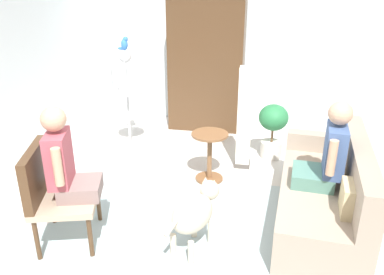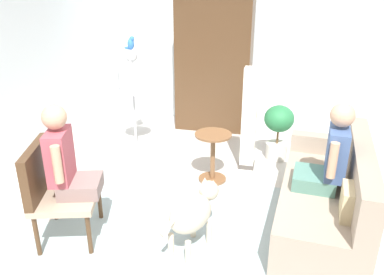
{
  "view_description": "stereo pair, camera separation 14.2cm",
  "coord_description": "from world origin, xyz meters",
  "px_view_note": "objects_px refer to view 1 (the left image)",
  "views": [
    {
      "loc": [
        0.58,
        -3.3,
        2.38
      ],
      "look_at": [
        -0.06,
        0.07,
        0.96
      ],
      "focal_mm": 36.76,
      "sensor_mm": 36.0,
      "label": 1
    },
    {
      "loc": [
        0.72,
        -3.27,
        2.38
      ],
      "look_at": [
        -0.06,
        0.07,
        0.96
      ],
      "focal_mm": 36.76,
      "sensor_mm": 36.0,
      "label": 2
    }
  ],
  "objects_px": {
    "parrot": "(124,44)",
    "armoire_cabinet": "(207,64)",
    "armchair": "(52,188)",
    "person_on_armchair": "(65,161)",
    "column_lamp": "(245,119)",
    "couch": "(326,195)",
    "person_on_couch": "(328,153)",
    "potted_plant": "(273,126)",
    "round_end_table": "(210,154)",
    "bird_cage_stand": "(127,96)",
    "dog": "(195,212)"
  },
  "relations": [
    {
      "from": "round_end_table",
      "to": "bird_cage_stand",
      "type": "xyz_separation_m",
      "value": [
        -1.3,
        0.78,
        0.44
      ]
    },
    {
      "from": "armchair",
      "to": "bird_cage_stand",
      "type": "relative_size",
      "value": 0.67
    },
    {
      "from": "person_on_couch",
      "to": "column_lamp",
      "type": "bearing_deg",
      "value": 127.1
    },
    {
      "from": "column_lamp",
      "to": "person_on_couch",
      "type": "bearing_deg",
      "value": -52.9
    },
    {
      "from": "person_on_couch",
      "to": "dog",
      "type": "height_order",
      "value": "person_on_couch"
    },
    {
      "from": "armoire_cabinet",
      "to": "bird_cage_stand",
      "type": "bearing_deg",
      "value": -131.22
    },
    {
      "from": "couch",
      "to": "person_on_armchair",
      "type": "height_order",
      "value": "person_on_armchair"
    },
    {
      "from": "round_end_table",
      "to": "potted_plant",
      "type": "bearing_deg",
      "value": 47.55
    },
    {
      "from": "round_end_table",
      "to": "column_lamp",
      "type": "distance_m",
      "value": 0.68
    },
    {
      "from": "armchair",
      "to": "armoire_cabinet",
      "type": "xyz_separation_m",
      "value": [
        0.92,
        3.34,
        0.49
      ]
    },
    {
      "from": "person_on_armchair",
      "to": "potted_plant",
      "type": "xyz_separation_m",
      "value": [
        1.87,
        2.25,
        -0.37
      ]
    },
    {
      "from": "armchair",
      "to": "armoire_cabinet",
      "type": "bearing_deg",
      "value": 74.55
    },
    {
      "from": "armchair",
      "to": "parrot",
      "type": "bearing_deg",
      "value": 90.93
    },
    {
      "from": "column_lamp",
      "to": "armoire_cabinet",
      "type": "distance_m",
      "value": 1.63
    },
    {
      "from": "person_on_armchair",
      "to": "round_end_table",
      "type": "height_order",
      "value": "person_on_armchair"
    },
    {
      "from": "person_on_armchair",
      "to": "armchair",
      "type": "bearing_deg",
      "value": -163.9
    },
    {
      "from": "potted_plant",
      "to": "person_on_armchair",
      "type": "bearing_deg",
      "value": -129.81
    },
    {
      "from": "couch",
      "to": "column_lamp",
      "type": "height_order",
      "value": "column_lamp"
    },
    {
      "from": "potted_plant",
      "to": "armoire_cabinet",
      "type": "xyz_separation_m",
      "value": [
        -1.09,
        1.06,
        0.6
      ]
    },
    {
      "from": "armchair",
      "to": "column_lamp",
      "type": "xyz_separation_m",
      "value": [
        1.64,
        1.93,
        0.1
      ]
    },
    {
      "from": "dog",
      "to": "bird_cage_stand",
      "type": "bearing_deg",
      "value": 122.74
    },
    {
      "from": "couch",
      "to": "dog",
      "type": "height_order",
      "value": "couch"
    },
    {
      "from": "couch",
      "to": "potted_plant",
      "type": "height_order",
      "value": "couch"
    },
    {
      "from": "armoire_cabinet",
      "to": "potted_plant",
      "type": "bearing_deg",
      "value": -44.06
    },
    {
      "from": "round_end_table",
      "to": "bird_cage_stand",
      "type": "distance_m",
      "value": 1.58
    },
    {
      "from": "couch",
      "to": "person_on_armchair",
      "type": "bearing_deg",
      "value": -162.7
    },
    {
      "from": "couch",
      "to": "armchair",
      "type": "xyz_separation_m",
      "value": [
        -2.56,
        -0.79,
        0.26
      ]
    },
    {
      "from": "parrot",
      "to": "potted_plant",
      "type": "height_order",
      "value": "parrot"
    },
    {
      "from": "bird_cage_stand",
      "to": "column_lamp",
      "type": "bearing_deg",
      "value": -10.29
    },
    {
      "from": "parrot",
      "to": "armoire_cabinet",
      "type": "xyz_separation_m",
      "value": [
        0.96,
        1.1,
        -0.46
      ]
    },
    {
      "from": "person_on_couch",
      "to": "dog",
      "type": "relative_size",
      "value": 1.13
    },
    {
      "from": "person_on_armchair",
      "to": "dog",
      "type": "bearing_deg",
      "value": 3.87
    },
    {
      "from": "person_on_couch",
      "to": "round_end_table",
      "type": "xyz_separation_m",
      "value": [
        -1.26,
        0.69,
        -0.43
      ]
    },
    {
      "from": "person_on_couch",
      "to": "parrot",
      "type": "relative_size",
      "value": 4.79
    },
    {
      "from": "couch",
      "to": "potted_plant",
      "type": "bearing_deg",
      "value": 110.12
    },
    {
      "from": "couch",
      "to": "dog",
      "type": "bearing_deg",
      "value": -151.54
    },
    {
      "from": "person_on_armchair",
      "to": "parrot",
      "type": "height_order",
      "value": "parrot"
    },
    {
      "from": "couch",
      "to": "column_lamp",
      "type": "bearing_deg",
      "value": 128.98
    },
    {
      "from": "person_on_armchair",
      "to": "column_lamp",
      "type": "bearing_deg",
      "value": 51.65
    },
    {
      "from": "person_on_couch",
      "to": "dog",
      "type": "bearing_deg",
      "value": -151.45
    },
    {
      "from": "couch",
      "to": "armoire_cabinet",
      "type": "height_order",
      "value": "armoire_cabinet"
    },
    {
      "from": "couch",
      "to": "person_on_couch",
      "type": "distance_m",
      "value": 0.48
    },
    {
      "from": "dog",
      "to": "armchair",
      "type": "bearing_deg",
      "value": -174.76
    },
    {
      "from": "person_on_armchair",
      "to": "armoire_cabinet",
      "type": "bearing_deg",
      "value": 76.7
    },
    {
      "from": "couch",
      "to": "parrot",
      "type": "relative_size",
      "value": 10.75
    },
    {
      "from": "dog",
      "to": "armoire_cabinet",
      "type": "height_order",
      "value": "armoire_cabinet"
    },
    {
      "from": "person_on_couch",
      "to": "dog",
      "type": "xyz_separation_m",
      "value": [
        -1.2,
        -0.65,
        -0.4
      ]
    },
    {
      "from": "armchair",
      "to": "armoire_cabinet",
      "type": "height_order",
      "value": "armoire_cabinet"
    },
    {
      "from": "couch",
      "to": "parrot",
      "type": "bearing_deg",
      "value": 150.93
    },
    {
      "from": "bird_cage_stand",
      "to": "person_on_couch",
      "type": "bearing_deg",
      "value": -29.78
    }
  ]
}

